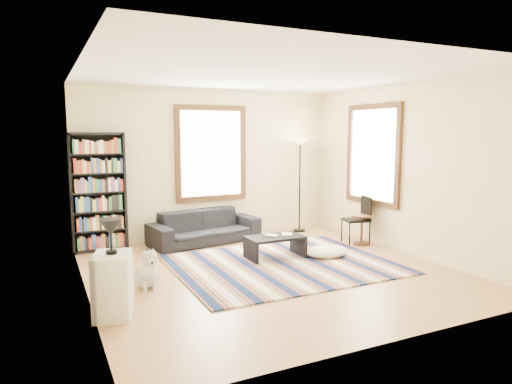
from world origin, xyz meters
name	(u,v)px	position (x,y,z in m)	size (l,w,h in m)	color
floor	(271,274)	(0.00, 0.00, -0.05)	(5.00, 5.00, 0.10)	#AF8250
ceiling	(272,70)	(0.00, 0.00, 2.85)	(5.00, 5.00, 0.10)	white
wall_back	(210,164)	(0.00, 2.55, 1.40)	(5.00, 0.10, 2.80)	beige
wall_front	(400,199)	(0.00, -2.55, 1.40)	(5.00, 0.10, 2.80)	beige
wall_left	(78,184)	(-2.55, 0.00, 1.40)	(0.10, 5.00, 2.80)	beige
wall_right	(408,169)	(2.55, 0.00, 1.40)	(0.10, 5.00, 2.80)	beige
window_back	(211,154)	(0.00, 2.47, 1.60)	(1.20, 0.06, 1.60)	white
window_right	(373,155)	(2.47, 0.80, 1.60)	(0.06, 1.20, 1.60)	white
rug	(282,264)	(0.31, 0.21, 0.01)	(3.23, 2.58, 0.02)	#0D1D41
sofa	(205,227)	(-0.29, 2.05, 0.29)	(0.78, 2.00, 0.59)	black
bookshelf	(98,192)	(-2.08, 2.32, 1.00)	(0.90, 0.30, 2.00)	black
coffee_table	(275,247)	(0.37, 0.58, 0.18)	(0.90, 0.50, 0.36)	black
book_a	(270,236)	(0.27, 0.58, 0.37)	(0.20, 0.15, 0.02)	beige
book_b	(282,234)	(0.52, 0.63, 0.37)	(0.16, 0.22, 0.02)	beige
floor_cushion	(327,251)	(1.17, 0.29, 0.09)	(0.72, 0.54, 0.18)	silver
floor_lamp	(300,186)	(1.76, 2.15, 0.93)	(0.30, 0.30, 1.86)	black
side_table	(362,230)	(2.20, 0.71, 0.27)	(0.40, 0.40, 0.54)	#3F240F
folding_chair	(356,220)	(2.15, 0.82, 0.43)	(0.42, 0.40, 0.86)	black
white_cabinet	(113,285)	(-2.30, -0.70, 0.35)	(0.38, 0.50, 0.70)	silver
table_lamp	(111,237)	(-2.30, -0.70, 0.89)	(0.24, 0.24, 0.38)	black
dog	(146,268)	(-1.77, 0.08, 0.26)	(0.38, 0.53, 0.53)	silver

